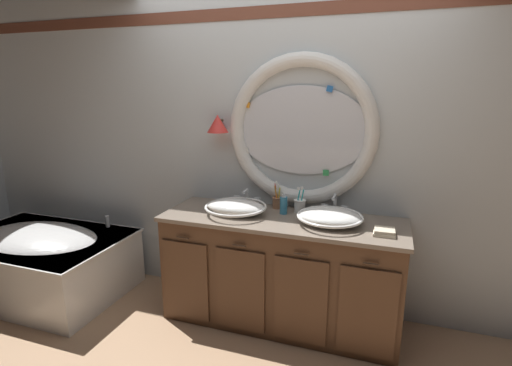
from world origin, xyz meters
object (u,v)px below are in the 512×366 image
(toothbrush_holder_right, at_px, (300,205))
(sink_basin_left, at_px, (236,207))
(toothbrush_holder_left, at_px, (277,201))
(bathtub, at_px, (41,258))
(soap_dispenser, at_px, (284,205))
(folded_hand_towel, at_px, (384,232))
(sink_basin_right, at_px, (330,217))

(toothbrush_holder_right, bearing_deg, sink_basin_left, -156.68)
(sink_basin_left, xyz_separation_m, toothbrush_holder_left, (0.26, 0.24, -0.00))
(bathtub, distance_m, soap_dispenser, 2.22)
(folded_hand_towel, bearing_deg, bathtub, -176.92)
(toothbrush_holder_left, height_order, toothbrush_holder_right, toothbrush_holder_left)
(soap_dispenser, height_order, folded_hand_towel, soap_dispenser)
(soap_dispenser, xyz_separation_m, folded_hand_towel, (0.74, -0.20, -0.05))
(toothbrush_holder_left, bearing_deg, bathtub, -166.78)
(sink_basin_left, height_order, sink_basin_right, sink_basin_right)
(sink_basin_right, distance_m, soap_dispenser, 0.39)
(sink_basin_left, height_order, toothbrush_holder_left, toothbrush_holder_left)
(toothbrush_holder_left, distance_m, toothbrush_holder_right, 0.20)
(sink_basin_right, xyz_separation_m, toothbrush_holder_left, (-0.45, 0.24, -0.00))
(sink_basin_right, height_order, toothbrush_holder_left, toothbrush_holder_left)
(bathtub, distance_m, toothbrush_holder_left, 2.16)
(bathtub, relative_size, toothbrush_holder_left, 6.68)
(bathtub, relative_size, sink_basin_right, 3.18)
(toothbrush_holder_right, distance_m, folded_hand_towel, 0.69)
(sink_basin_left, relative_size, soap_dispenser, 2.94)
(bathtub, xyz_separation_m, soap_dispenser, (2.11, 0.36, 0.60))
(sink_basin_left, distance_m, toothbrush_holder_right, 0.49)
(toothbrush_holder_left, distance_m, folded_hand_towel, 0.88)
(soap_dispenser, bearing_deg, folded_hand_towel, -15.35)
(sink_basin_right, bearing_deg, folded_hand_towel, -12.46)
(sink_basin_left, bearing_deg, folded_hand_towel, -4.32)
(sink_basin_right, bearing_deg, toothbrush_holder_left, 152.07)
(toothbrush_holder_right, xyz_separation_m, folded_hand_towel, (0.63, -0.28, -0.04))
(bathtub, distance_m, folded_hand_towel, 2.90)
(toothbrush_holder_left, bearing_deg, folded_hand_towel, -21.38)
(sink_basin_left, bearing_deg, toothbrush_holder_right, 23.32)
(sink_basin_left, height_order, toothbrush_holder_right, toothbrush_holder_right)
(toothbrush_holder_right, relative_size, folded_hand_towel, 1.48)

